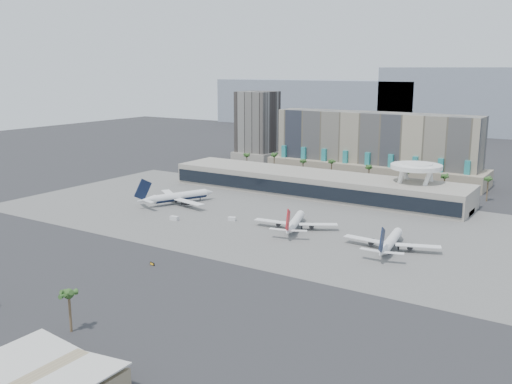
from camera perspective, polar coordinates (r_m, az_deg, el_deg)
The scene contains 16 objects.
ground at distance 231.56m, azimuth -6.66°, elevation -5.22°, with size 900.00×900.00×0.00m, color #232326.
apron_pad at distance 274.54m, azimuth 0.61°, elevation -2.33°, with size 260.00×130.00×0.06m, color #5B5B59.
mountain_ridge at distance 651.34m, azimuth 22.81°, elevation 7.88°, with size 680.00×60.00×70.00m.
hotel at distance 372.38m, azimuth 11.76°, elevation 3.93°, with size 140.00×30.00×42.00m.
office_tower at distance 441.41m, azimuth 0.14°, elevation 6.26°, with size 30.00×30.00×52.00m.
terminal at distance 319.73m, azimuth 5.83°, elevation 0.90°, with size 170.00×32.50×14.50m.
saucer_structure at distance 303.15m, azimuth 15.73°, elevation 2.17°, with size 26.00×26.00×21.89m.
palm_row at distance 347.50m, azimuth 9.51°, elevation 2.37°, with size 157.80×2.80×13.10m.
hangar_right at distance 138.22m, azimuth -20.07°, elevation -17.23°, with size 30.55×20.60×6.89m.
airliner_left at distance 299.26m, azimuth -7.88°, elevation -0.46°, with size 40.73×41.93×15.49m.
airliner_centre at distance 250.55m, azimuth 3.91°, elevation -3.01°, with size 35.94×37.18×13.30m.
airliner_right at distance 228.26m, azimuth 13.31°, elevation -4.84°, with size 37.75×39.10×13.54m.
service_vehicle_a at distance 267.90m, azimuth -8.17°, elevation -2.62°, with size 4.10×2.01×2.01m, color silver.
service_vehicle_b at distance 264.77m, azimuth -2.42°, elevation -2.70°, with size 3.46×1.97×1.78m, color silver.
taxiway_sign at distance 209.60m, azimuth -10.35°, elevation -7.08°, with size 2.43×0.85×1.10m.
near_palm_b at distance 161.76m, azimuth -18.19°, elevation -10.12°, with size 6.00×6.00×12.22m.
Camera 1 is at (140.78, -170.27, 69.38)m, focal length 40.00 mm.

